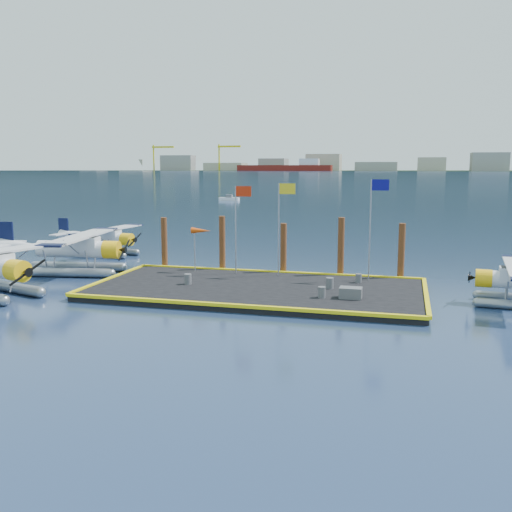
{
  "coord_description": "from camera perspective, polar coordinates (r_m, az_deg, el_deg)",
  "views": [
    {
      "loc": [
        8.67,
        -33.21,
        7.74
      ],
      "look_at": [
        -0.59,
        2.0,
        1.97
      ],
      "focal_mm": 40.0,
      "sensor_mm": 36.0,
      "label": 1
    }
  ],
  "objects": [
    {
      "name": "ground",
      "position": [
        35.19,
        0.11,
        -3.7
      ],
      "size": [
        4000.0,
        4000.0,
        0.0
      ],
      "primitive_type": "plane",
      "color": "#18274A",
      "rests_on": "ground"
    },
    {
      "name": "dock",
      "position": [
        35.14,
        0.11,
        -3.39
      ],
      "size": [
        20.0,
        10.0,
        0.4
      ],
      "primitive_type": "cube",
      "color": "black",
      "rests_on": "ground"
    },
    {
      "name": "dock_bumpers",
      "position": [
        35.08,
        0.11,
        -2.92
      ],
      "size": [
        20.25,
        10.25,
        0.18
      ],
      "primitive_type": null,
      "color": "yellow",
      "rests_on": "dock"
    },
    {
      "name": "far_backdrop",
      "position": [
        1785.77,
        22.43,
        8.38
      ],
      "size": [
        3050.0,
        2050.0,
        810.0
      ],
      "color": "black",
      "rests_on": "ground"
    },
    {
      "name": "seaplane_b",
      "position": [
        42.99,
        -17.54,
        0.41
      ],
      "size": [
        9.66,
        10.61,
        3.75
      ],
      "rotation": [
        0.0,
        0.0,
        -1.42
      ],
      "color": "gray",
      "rests_on": "ground"
    },
    {
      "name": "seaplane_c",
      "position": [
        51.24,
        -14.83,
        1.56
      ],
      "size": [
        8.04,
        8.87,
        3.14
      ],
      "rotation": [
        0.0,
        0.0,
        -1.69
      ],
      "color": "gray",
      "rests_on": "ground"
    },
    {
      "name": "drum_0",
      "position": [
        35.97,
        -6.83,
        -2.31
      ],
      "size": [
        0.46,
        0.46,
        0.65
      ],
      "primitive_type": "cylinder",
      "color": "#515256",
      "rests_on": "dock"
    },
    {
      "name": "drum_1",
      "position": [
        32.31,
        6.6,
        -3.62
      ],
      "size": [
        0.44,
        0.44,
        0.62
      ],
      "primitive_type": "cylinder",
      "color": "#515256",
      "rests_on": "dock"
    },
    {
      "name": "drum_2",
      "position": [
        34.76,
        7.38,
        -2.71
      ],
      "size": [
        0.47,
        0.47,
        0.66
      ],
      "primitive_type": "cylinder",
      "color": "#515256",
      "rests_on": "dock"
    },
    {
      "name": "drum_4",
      "position": [
        36.78,
        10.22,
        -2.2
      ],
      "size": [
        0.41,
        0.41,
        0.57
      ],
      "primitive_type": "cylinder",
      "color": "#515256",
      "rests_on": "dock"
    },
    {
      "name": "crate",
      "position": [
        32.39,
        9.44,
        -3.66
      ],
      "size": [
        1.24,
        0.83,
        0.62
      ],
      "primitive_type": "cube",
      "color": "#515256",
      "rests_on": "dock"
    },
    {
      "name": "flagpole_red",
      "position": [
        38.74,
        -1.76,
        4.05
      ],
      "size": [
        1.14,
        0.08,
        6.0
      ],
      "color": "gray",
      "rests_on": "dock"
    },
    {
      "name": "flagpole_yellow",
      "position": [
        38.0,
        2.59,
        4.12
      ],
      "size": [
        1.14,
        0.08,
        6.2
      ],
      "color": "gray",
      "rests_on": "dock"
    },
    {
      "name": "flagpole_blue",
      "position": [
        37.19,
        11.68,
        4.11
      ],
      "size": [
        1.14,
        0.08,
        6.5
      ],
      "color": "gray",
      "rests_on": "dock"
    },
    {
      "name": "windsock",
      "position": [
        39.72,
        -5.54,
        2.44
      ],
      "size": [
        1.4,
        0.44,
        3.12
      ],
      "color": "gray",
      "rests_on": "dock"
    },
    {
      "name": "piling_0",
      "position": [
        42.64,
        -9.15,
        1.15
      ],
      "size": [
        0.44,
        0.44,
        4.0
      ],
      "primitive_type": "cylinder",
      "color": "#472A14",
      "rests_on": "ground"
    },
    {
      "name": "piling_1",
      "position": [
        41.03,
        -3.4,
        1.08
      ],
      "size": [
        0.44,
        0.44,
        4.2
      ],
      "primitive_type": "cylinder",
      "color": "#472A14",
      "rests_on": "ground"
    },
    {
      "name": "piling_2",
      "position": [
        39.89,
        2.76,
        0.57
      ],
      "size": [
        0.44,
        0.44,
        3.8
      ],
      "primitive_type": "cylinder",
      "color": "#472A14",
      "rests_on": "ground"
    },
    {
      "name": "piling_3",
      "position": [
        39.24,
        8.49,
        0.71
      ],
      "size": [
        0.44,
        0.44,
        4.3
      ],
      "primitive_type": "cylinder",
      "color": "#472A14",
      "rests_on": "ground"
    },
    {
      "name": "piling_4",
      "position": [
        39.04,
        14.33,
        0.26
      ],
      "size": [
        0.44,
        0.44,
        4.0
      ],
      "primitive_type": "cylinder",
      "color": "#472A14",
      "rests_on": "ground"
    }
  ]
}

